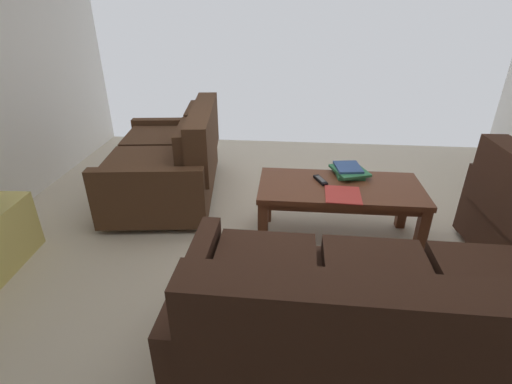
{
  "coord_description": "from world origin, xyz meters",
  "views": [
    {
      "loc": [
        0.05,
        2.25,
        1.67
      ],
      "look_at": [
        0.23,
        0.27,
        0.66
      ],
      "focal_mm": 26.58,
      "sensor_mm": 36.0,
      "label": 1
    }
  ],
  "objects_px": {
    "coffee_table": "(340,194)",
    "book_stack": "(349,171)",
    "loose_magazine": "(343,195)",
    "loveseat_near": "(172,161)",
    "sofa_main": "(381,329)",
    "tv_remote": "(320,180)"
  },
  "relations": [
    {
      "from": "sofa_main",
      "to": "tv_remote",
      "type": "xyz_separation_m",
      "value": [
        0.2,
        -1.3,
        0.11
      ]
    },
    {
      "from": "loveseat_near",
      "to": "book_stack",
      "type": "bearing_deg",
      "value": 164.44
    },
    {
      "from": "book_stack",
      "to": "tv_remote",
      "type": "bearing_deg",
      "value": 33.37
    },
    {
      "from": "sofa_main",
      "to": "book_stack",
      "type": "relative_size",
      "value": 5.53
    },
    {
      "from": "coffee_table",
      "to": "book_stack",
      "type": "height_order",
      "value": "book_stack"
    },
    {
      "from": "tv_remote",
      "to": "loose_magazine",
      "type": "distance_m",
      "value": 0.26
    },
    {
      "from": "sofa_main",
      "to": "loose_magazine",
      "type": "height_order",
      "value": "sofa_main"
    },
    {
      "from": "book_stack",
      "to": "loose_magazine",
      "type": "bearing_deg",
      "value": 77.2
    },
    {
      "from": "tv_remote",
      "to": "sofa_main",
      "type": "bearing_deg",
      "value": 98.67
    },
    {
      "from": "loveseat_near",
      "to": "loose_magazine",
      "type": "distance_m",
      "value": 1.65
    },
    {
      "from": "loose_magazine",
      "to": "book_stack",
      "type": "bearing_deg",
      "value": -100.29
    },
    {
      "from": "book_stack",
      "to": "loveseat_near",
      "type": "bearing_deg",
      "value": -15.56
    },
    {
      "from": "loveseat_near",
      "to": "tv_remote",
      "type": "bearing_deg",
      "value": 156.32
    },
    {
      "from": "sofa_main",
      "to": "coffee_table",
      "type": "relative_size",
      "value": 1.55
    },
    {
      "from": "book_stack",
      "to": "tv_remote",
      "type": "relative_size",
      "value": 2.01
    },
    {
      "from": "coffee_table",
      "to": "loveseat_near",
      "type": "bearing_deg",
      "value": -23.53
    },
    {
      "from": "coffee_table",
      "to": "loose_magazine",
      "type": "relative_size",
      "value": 4.46
    },
    {
      "from": "book_stack",
      "to": "tv_remote",
      "type": "xyz_separation_m",
      "value": [
        0.22,
        0.15,
        -0.02
      ]
    },
    {
      "from": "sofa_main",
      "to": "coffee_table",
      "type": "height_order",
      "value": "sofa_main"
    },
    {
      "from": "loveseat_near",
      "to": "loose_magazine",
      "type": "height_order",
      "value": "loveseat_near"
    },
    {
      "from": "sofa_main",
      "to": "loose_magazine",
      "type": "xyz_separation_m",
      "value": [
        0.06,
        -1.09,
        0.11
      ]
    },
    {
      "from": "coffee_table",
      "to": "loose_magazine",
      "type": "xyz_separation_m",
      "value": [
        0.0,
        0.15,
        0.08
      ]
    }
  ]
}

